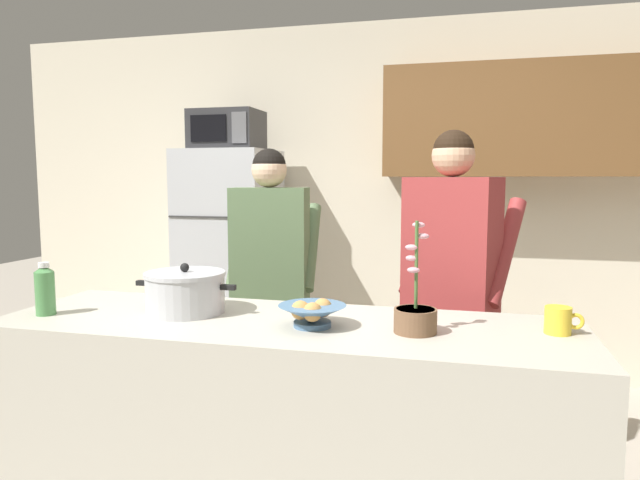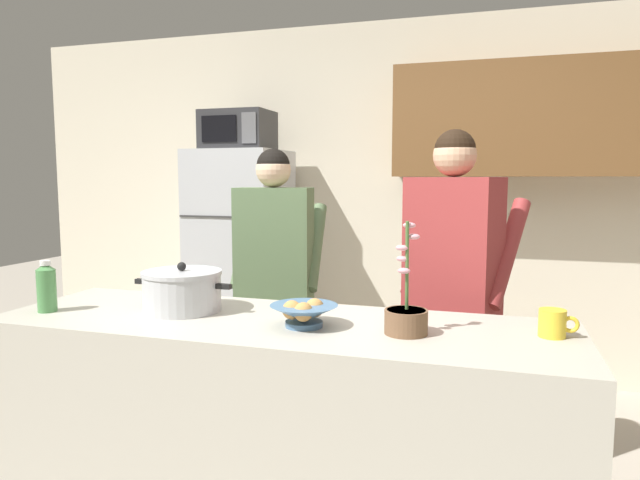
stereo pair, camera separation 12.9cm
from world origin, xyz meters
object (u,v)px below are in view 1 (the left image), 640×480
coffee_mug (559,320)px  bottle_near_edge (45,289)px  microwave (227,130)px  refrigerator (231,264)px  bread_bowl (312,313)px  person_by_sink (451,265)px  potted_orchid (415,315)px  cooking_pot (185,292)px  person_near_pot (270,262)px

coffee_mug → bottle_near_edge: bottle_near_edge is taller
microwave → refrigerator: bearing=90.1°
microwave → bread_bowl: size_ratio=1.93×
coffee_mug → bread_bowl: bearing=-171.8°
coffee_mug → person_by_sink: bearing=120.2°
microwave → potted_orchid: 2.54m
microwave → coffee_mug: microwave is taller
refrigerator → cooking_pot: (0.59, -1.82, 0.17)m
refrigerator → person_near_pot: size_ratio=1.03×
cooking_pot → bottle_near_edge: bearing=-161.7°
person_near_pot → bread_bowl: person_near_pot is taller
person_near_pot → refrigerator: bearing=124.2°
person_near_pot → bottle_near_edge: size_ratio=7.73×
microwave → bread_bowl: bearing=-58.8°
bread_bowl → bottle_near_edge: bearing=-175.7°
microwave → potted_orchid: size_ratio=1.22×
person_near_pot → cooking_pot: person_near_pot is taller
person_near_pot → person_by_sink: bearing=-10.7°
person_near_pot → microwave: bearing=124.8°
refrigerator → coffee_mug: refrigerator is taller
person_near_pot → bottle_near_edge: (-0.57, -1.04, 0.02)m
bread_bowl → bottle_near_edge: 1.07m
potted_orchid → coffee_mug: bearing=12.5°
person_near_pot → cooking_pot: bearing=-93.7°
microwave → bottle_near_edge: bearing=-87.9°
coffee_mug → bottle_near_edge: 1.93m
refrigerator → microwave: 0.97m
bread_bowl → bottle_near_edge: bottle_near_edge is taller
person_near_pot → coffee_mug: size_ratio=12.33×
bread_bowl → cooking_pot: bearing=170.7°
person_by_sink → cooking_pot: bearing=-146.2°
bottle_near_edge → potted_orchid: 1.44m
microwave → potted_orchid: (1.51, -1.87, -0.82)m
microwave → person_near_pot: size_ratio=0.30×
bottle_near_edge → potted_orchid: bearing=3.9°
refrigerator → potted_orchid: refrigerator is taller
coffee_mug → bottle_near_edge: (-1.92, -0.20, 0.05)m
cooking_pot → potted_orchid: potted_orchid is taller
microwave → person_near_pot: microwave is taller
bread_bowl → potted_orchid: bearing=2.4°
person_by_sink → bottle_near_edge: size_ratio=8.03×
person_by_sink → potted_orchid: person_by_sink is taller
microwave → bottle_near_edge: size_ratio=2.30×
potted_orchid → microwave: bearing=128.9°
cooking_pot → potted_orchid: (0.92, -0.07, -0.02)m
refrigerator → bread_bowl: refrigerator is taller
refrigerator → coffee_mug: bearing=-41.8°
person_near_pot → coffee_mug: bearing=-31.8°
microwave → person_near_pot: 1.38m
bottle_near_edge → refrigerator: bearing=92.0°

